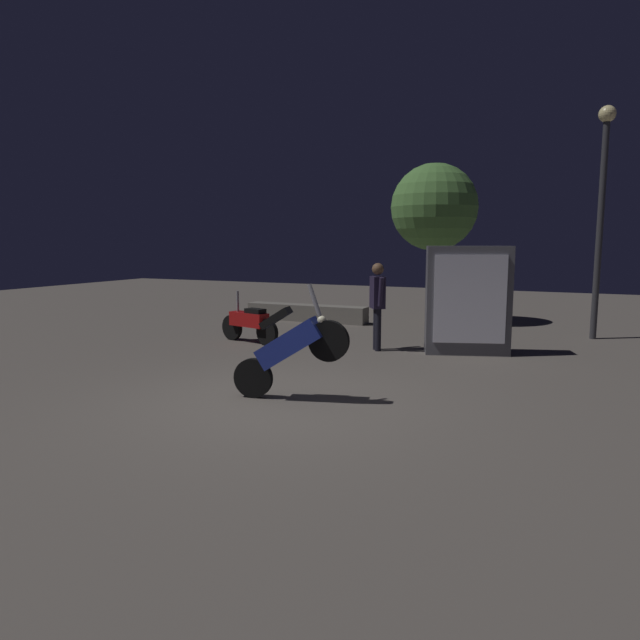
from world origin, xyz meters
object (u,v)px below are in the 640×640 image
at_px(motorcycle_blue_foreground, 290,347).
at_px(kiosk_billboard, 468,300).
at_px(motorcycle_red_parked_left, 249,323).
at_px(person_rider_beside, 378,298).
at_px(streetlamp_near, 602,194).

bearing_deg(motorcycle_blue_foreground, kiosk_billboard, 61.15).
bearing_deg(motorcycle_red_parked_left, motorcycle_blue_foreground, 143.49).
bearing_deg(person_rider_beside, motorcycle_red_parked_left, -27.59).
xyz_separation_m(person_rider_beside, kiosk_billboard, (1.71, 0.37, -0.01)).
bearing_deg(motorcycle_red_parked_left, person_rider_beside, -158.35).
xyz_separation_m(person_rider_beside, streetlamp_near, (4.01, 3.33, 2.16)).
distance_m(motorcycle_blue_foreground, kiosk_billboard, 4.68).
height_order(motorcycle_blue_foreground, streetlamp_near, streetlamp_near).
xyz_separation_m(streetlamp_near, kiosk_billboard, (-2.30, -2.96, -2.17)).
height_order(motorcycle_blue_foreground, kiosk_billboard, kiosk_billboard).
bearing_deg(motorcycle_blue_foreground, motorcycle_red_parked_left, 119.62).
relative_size(motorcycle_blue_foreground, streetlamp_near, 0.33).
distance_m(motorcycle_blue_foreground, streetlamp_near, 8.68).
bearing_deg(streetlamp_near, person_rider_beside, -140.29).
bearing_deg(kiosk_billboard, motorcycle_blue_foreground, 51.66).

